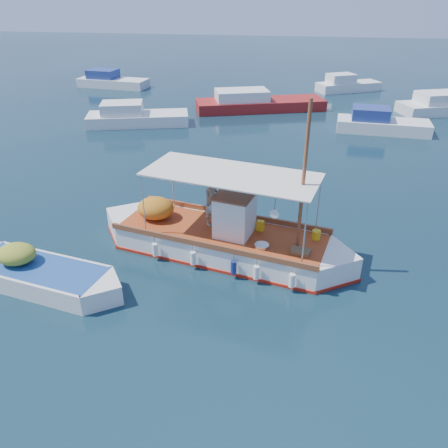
# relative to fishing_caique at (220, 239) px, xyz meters

# --- Properties ---
(ground) EXTENTS (160.00, 160.00, 0.00)m
(ground) POSITION_rel_fishing_caique_xyz_m (0.75, -0.34, -0.54)
(ground) COLOR black
(ground) RESTS_ON ground
(fishing_caique) EXTENTS (9.79, 4.23, 6.11)m
(fishing_caique) POSITION_rel_fishing_caique_xyz_m (0.00, 0.00, 0.00)
(fishing_caique) COLOR white
(fishing_caique) RESTS_ON ground
(dinghy) EXTENTS (6.22, 2.60, 1.54)m
(dinghy) POSITION_rel_fishing_caique_xyz_m (-5.60, -2.96, -0.22)
(dinghy) COLOR white
(dinghy) RESTS_ON ground
(bg_boat_nw) EXTENTS (7.42, 4.20, 1.80)m
(bg_boat_nw) POSITION_rel_fishing_caique_xyz_m (-8.87, 15.68, -0.05)
(bg_boat_nw) COLOR silver
(bg_boat_nw) RESTS_ON ground
(bg_boat_n) EXTENTS (10.46, 5.84, 1.80)m
(bg_boat_n) POSITION_rel_fishing_caique_xyz_m (-0.78, 21.30, -0.05)
(bg_boat_n) COLOR maroon
(bg_boat_n) RESTS_ON ground
(bg_boat_ne) EXTENTS (6.17, 2.66, 1.80)m
(bg_boat_ne) POSITION_rel_fishing_caique_xyz_m (8.06, 16.80, -0.05)
(bg_boat_ne) COLOR silver
(bg_boat_ne) RESTS_ON ground
(bg_boat_far_w) EXTENTS (6.99, 3.04, 1.80)m
(bg_boat_far_w) POSITION_rel_fishing_caique_xyz_m (-15.64, 27.90, -0.05)
(bg_boat_far_w) COLOR silver
(bg_boat_far_w) RESTS_ON ground
(bg_boat_far_n) EXTENTS (6.20, 4.45, 1.80)m
(bg_boat_far_n) POSITION_rel_fishing_caique_xyz_m (6.87, 29.65, -0.05)
(bg_boat_far_n) COLOR silver
(bg_boat_far_n) RESTS_ON ground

